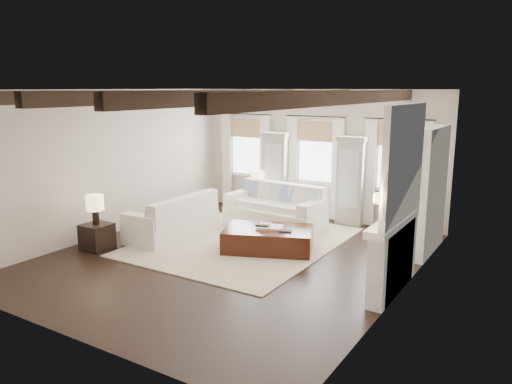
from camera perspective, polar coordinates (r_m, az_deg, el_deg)
The scene contains 16 objects.
ground at distance 9.79m, azimuth -2.69°, elevation -7.48°, with size 7.50×7.50×0.00m, color black.
room_shell at distance 9.71m, azimuth 3.86°, elevation 3.84°, with size 6.54×7.54×3.22m.
area_rug at distance 10.73m, azimuth -1.45°, elevation -5.65°, with size 3.71×4.56×0.02m, color beige.
sofa_back at distance 11.86m, azimuth 2.35°, elevation -1.96°, with size 2.39×1.20×1.00m.
sofa_left at distance 11.16m, azimuth -9.27°, elevation -3.14°, with size 1.00×2.17×0.93m.
ottoman at distance 10.13m, azimuth 1.42°, elevation -5.43°, with size 1.76×1.10×0.46m, color black.
tray at distance 10.08m, azimuth 1.66°, elevation -4.03°, with size 0.50×0.38×0.04m, color white.
book_lower at distance 10.09m, azimuth 0.73°, elevation -3.77°, with size 0.26×0.20×0.04m, color #262628.
book_upper at distance 10.04m, azimuth 1.05°, elevation -3.65°, with size 0.22×0.17×0.03m, color beige.
book_loose at distance 9.86m, azimuth 3.41°, elevation -4.43°, with size 0.24×0.18×0.03m, color #262628.
side_table_front at distance 10.67m, azimuth -17.70°, elevation -4.90°, with size 0.53×0.53×0.53m, color black.
lamp_front at distance 10.50m, azimuth -17.93°, elevation -1.36°, with size 0.35×0.35×0.60m.
side_table_back at distance 12.82m, azimuth 0.21°, elevation -1.48°, with size 0.38×0.38×0.57m, color black.
lamp_back at distance 12.68m, azimuth 0.21°, elevation 1.52°, with size 0.34×0.34×0.59m.
candlestick_near at distance 8.37m, azimuth 13.64°, elevation -8.74°, with size 0.17×0.17×0.82m.
candlestick_far at distance 8.58m, azimuth 14.12°, elevation -8.45°, with size 0.15×0.15×0.75m.
Camera 1 is at (5.26, -7.60, 3.24)m, focal length 35.00 mm.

